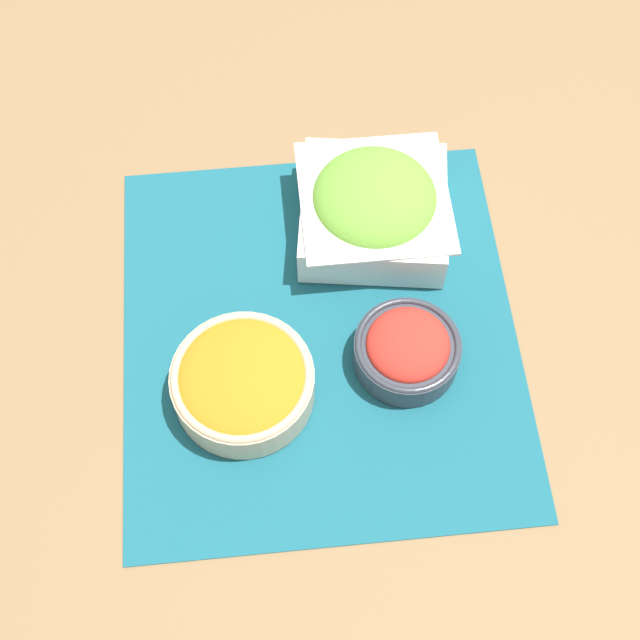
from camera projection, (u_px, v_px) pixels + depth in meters
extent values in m
plane|color=olive|center=(320.00, 334.00, 1.02)|extent=(3.00, 3.00, 0.00)
cube|color=#195B6B|center=(320.00, 333.00, 1.02)|extent=(0.49, 0.45, 0.00)
cylinder|color=#C6B28E|center=(243.00, 384.00, 0.96)|extent=(0.16, 0.16, 0.05)
torus|color=#C6B28E|center=(242.00, 376.00, 0.94)|extent=(0.15, 0.15, 0.01)
ellipsoid|color=orange|center=(242.00, 376.00, 0.94)|extent=(0.14, 0.14, 0.02)
cube|color=white|center=(373.00, 212.00, 1.06)|extent=(0.19, 0.19, 0.06)
cube|color=white|center=(375.00, 197.00, 1.03)|extent=(0.17, 0.17, 0.00)
ellipsoid|color=#6BAD38|center=(374.00, 198.00, 1.04)|extent=(0.15, 0.15, 0.06)
cylinder|color=#333842|center=(407.00, 352.00, 0.99)|extent=(0.12, 0.12, 0.04)
torus|color=#333842|center=(408.00, 345.00, 0.97)|extent=(0.12, 0.12, 0.01)
ellipsoid|color=red|center=(408.00, 345.00, 0.97)|extent=(0.09, 0.09, 0.04)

